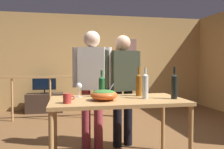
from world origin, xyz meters
The scene contains 16 objects.
ground_plane centered at (0.00, 0.00, 0.00)m, with size 7.94×7.94×0.00m, color brown.
back_wall centered at (0.00, 2.83, 1.27)m, with size 6.11×0.10×2.54m, color tan.
framed_picture centered at (0.79, 2.77, 1.66)m, with size 0.53×0.03×0.51m, color #946A60.
stair_railing centered at (-0.72, 1.65, 0.65)m, with size 3.22×0.10×1.01m.
tv_console centered at (-1.43, 2.48, 0.24)m, with size 0.90×0.40×0.47m, color #38281E.
flat_screen_tv centered at (-1.43, 2.45, 0.73)m, with size 0.57×0.12×0.45m.
serving_table centered at (-0.30, -0.90, 0.74)m, with size 1.56×0.83×0.81m.
salad_bowl centered at (-0.47, -0.97, 0.88)m, with size 0.31×0.31×0.19m.
wine_glass centered at (-0.73, -0.64, 0.94)m, with size 0.08×0.08×0.18m.
wine_bottle_dark centered at (0.36, -1.02, 0.96)m, with size 0.07×0.07×0.38m.
wine_bottle_amber centered at (0.03, -0.70, 0.96)m, with size 0.08×0.08×0.38m.
wine_bottle_clear centered at (0.04, -0.93, 0.97)m, with size 0.07×0.07×0.37m.
wine_bottle_green centered at (-0.45, -0.68, 0.95)m, with size 0.08×0.08×0.33m.
mug_red centered at (-0.88, -1.09, 0.86)m, with size 0.12×0.09×0.10m.
person_standing_left centered at (-0.52, -0.23, 1.00)m, with size 0.55×0.31×1.69m.
person_standing_right centered at (-0.07, -0.23, 0.97)m, with size 0.58×0.32×1.64m.
Camera 1 is at (-0.88, -3.57, 1.23)m, focal length 37.42 mm.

